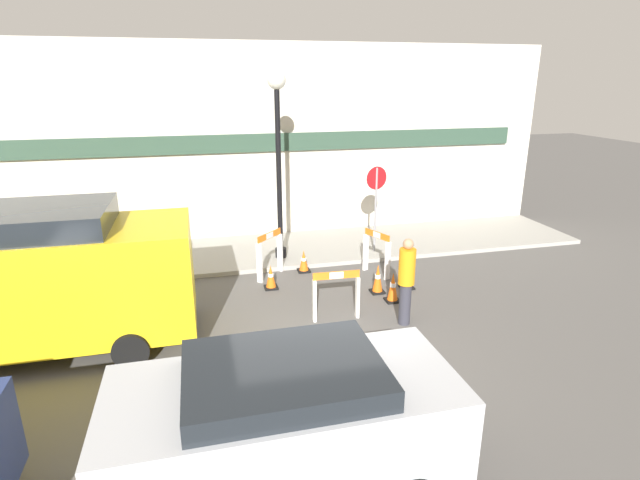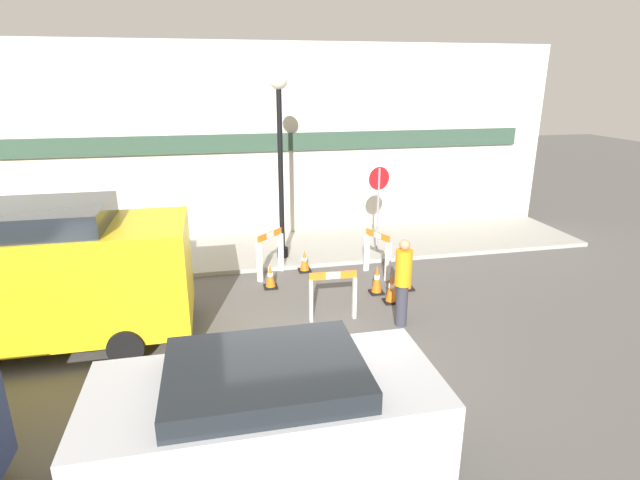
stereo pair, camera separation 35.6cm
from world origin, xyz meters
TOP-DOWN VIEW (x-y plane):
  - ground_plane at (0.00, 0.00)m, footprint 60.00×60.00m
  - sidewalk_slab at (0.00, 5.92)m, footprint 18.00×2.84m
  - storefront_facade at (0.00, 7.41)m, footprint 18.00×0.22m
  - streetlamp_post at (0.41, 5.21)m, footprint 0.44×0.44m
  - stop_sign at (2.93, 5.09)m, footprint 0.59×0.16m
  - barricade_0 at (-0.02, 4.21)m, footprint 0.71×0.73m
  - barricade_1 at (0.90, 1.70)m, footprint 0.93×0.17m
  - barricade_2 at (2.48, 3.71)m, footprint 0.44×0.81m
  - traffic_cone_0 at (2.88, 2.77)m, footprint 0.30×0.30m
  - traffic_cone_1 at (2.14, 2.71)m, footprint 0.30×0.30m
  - traffic_cone_2 at (-0.11, 3.51)m, footprint 0.30×0.30m
  - traffic_cone_3 at (2.30, 2.20)m, footprint 0.30×0.30m
  - traffic_cone_4 at (0.83, 4.33)m, footprint 0.30×0.30m
  - person_worker at (2.13, 1.20)m, footprint 0.42×0.42m
  - parked_car_1 at (-0.81, -2.24)m, footprint 3.86×1.89m
  - work_van at (-4.55, 1.89)m, footprint 5.58×2.21m

SIDE VIEW (x-z plane):
  - ground_plane at x=0.00m, z-range 0.00..0.00m
  - sidewalk_slab at x=0.00m, z-range 0.00..0.11m
  - traffic_cone_4 at x=0.83m, z-range -0.01..0.54m
  - traffic_cone_2 at x=-0.11m, z-range -0.01..0.54m
  - traffic_cone_3 at x=2.30m, z-range -0.01..0.64m
  - traffic_cone_0 at x=2.88m, z-range -0.01..0.65m
  - traffic_cone_1 at x=2.14m, z-range -0.01..0.65m
  - barricade_1 at x=0.90m, z-range 0.05..1.06m
  - barricade_2 at x=2.48m, z-range 0.04..1.12m
  - barricade_0 at x=-0.02m, z-range 0.05..1.16m
  - parked_car_1 at x=-0.81m, z-range 0.11..1.75m
  - person_worker at x=2.13m, z-range 0.07..1.80m
  - work_van at x=-4.55m, z-range 0.11..2.64m
  - stop_sign at x=2.93m, z-range 0.49..2.77m
  - storefront_facade at x=0.00m, z-range 0.00..5.50m
  - streetlamp_post at x=0.41m, z-range 0.79..5.40m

